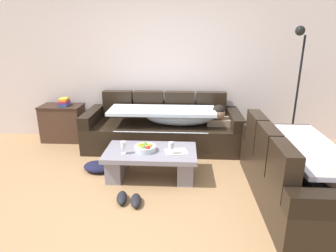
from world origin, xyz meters
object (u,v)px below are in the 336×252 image
(coffee_table, at_px, (151,160))
(wine_glass_near_right, at_px, (171,146))
(wine_glass_near_left, at_px, (123,145))
(crumpled_garment, at_px, (97,167))
(fruit_bowl, at_px, (145,148))
(pair_of_shoes, at_px, (129,199))
(open_magazine, at_px, (176,152))
(side_cabinet, at_px, (63,123))
(couch_along_wall, at_px, (165,128))
(floor_lamp, at_px, (296,83))
(book_stack_on_cabinet, at_px, (64,102))
(couch_near_window, at_px, (297,174))

(coffee_table, distance_m, wine_glass_near_right, 0.39)
(wine_glass_near_left, height_order, crumpled_garment, wine_glass_near_left)
(fruit_bowl, distance_m, pair_of_shoes, 0.74)
(open_magazine, height_order, side_cabinet, side_cabinet)
(couch_along_wall, relative_size, fruit_bowl, 9.05)
(wine_glass_near_left, distance_m, floor_lamp, 2.81)
(wine_glass_near_left, height_order, wine_glass_near_right, same)
(fruit_bowl, relative_size, floor_lamp, 0.14)
(open_magazine, distance_m, side_cabinet, 2.45)
(couch_along_wall, distance_m, side_cabinet, 1.85)
(crumpled_garment, bearing_deg, book_stack_on_cabinet, 126.97)
(fruit_bowl, bearing_deg, coffee_table, 21.50)
(pair_of_shoes, xyz_separation_m, crumpled_garment, (-0.59, 0.77, 0.01))
(coffee_table, height_order, crumpled_garment, coffee_table)
(couch_along_wall, height_order, wine_glass_near_left, couch_along_wall)
(floor_lamp, bearing_deg, wine_glass_near_left, -154.85)
(coffee_table, height_order, fruit_bowl, fruit_bowl)
(fruit_bowl, bearing_deg, crumpled_garment, 167.97)
(coffee_table, bearing_deg, floor_lamp, 25.80)
(open_magazine, xyz_separation_m, book_stack_on_cabinet, (-1.99, 1.33, 0.32))
(fruit_bowl, bearing_deg, open_magazine, -1.62)
(fruit_bowl, height_order, crumpled_garment, fruit_bowl)
(couch_along_wall, distance_m, pair_of_shoes, 1.77)
(coffee_table, distance_m, book_stack_on_cabinet, 2.15)
(open_magazine, relative_size, pair_of_shoes, 0.85)
(pair_of_shoes, distance_m, crumpled_garment, 0.97)
(book_stack_on_cabinet, bearing_deg, side_cabinet, -179.45)
(wine_glass_near_right, bearing_deg, pair_of_shoes, -130.86)
(wine_glass_near_left, bearing_deg, fruit_bowl, 20.60)
(fruit_bowl, bearing_deg, couch_along_wall, 80.10)
(couch_near_window, bearing_deg, book_stack_on_cabinet, 62.07)
(open_magazine, bearing_deg, crumpled_garment, 159.75)
(pair_of_shoes, bearing_deg, coffee_table, 74.20)
(coffee_table, bearing_deg, open_magazine, -6.36)
(couch_near_window, bearing_deg, coffee_table, 74.00)
(side_cabinet, xyz_separation_m, pair_of_shoes, (1.53, -1.94, -0.28))
(floor_lamp, bearing_deg, coffee_table, -154.20)
(open_magazine, distance_m, book_stack_on_cabinet, 2.42)
(side_cabinet, bearing_deg, pair_of_shoes, -51.71)
(wine_glass_near_left, relative_size, open_magazine, 0.59)
(side_cabinet, bearing_deg, wine_glass_near_right, -35.35)
(couch_along_wall, xyz_separation_m, crumpled_garment, (-0.90, -0.95, -0.27))
(floor_lamp, distance_m, crumpled_garment, 3.24)
(wine_glass_near_left, distance_m, pair_of_shoes, 0.71)
(couch_near_window, relative_size, book_stack_on_cabinet, 8.53)
(wine_glass_near_left, distance_m, open_magazine, 0.69)
(crumpled_garment, bearing_deg, floor_lamp, 17.39)
(wine_glass_near_left, relative_size, pair_of_shoes, 0.50)
(couch_near_window, xyz_separation_m, book_stack_on_cabinet, (-3.37, 1.79, 0.36))
(coffee_table, relative_size, side_cabinet, 1.67)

